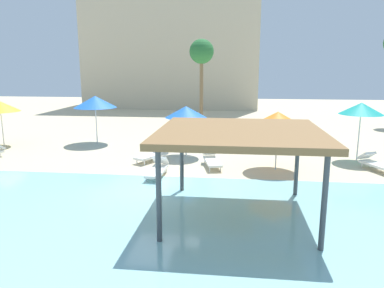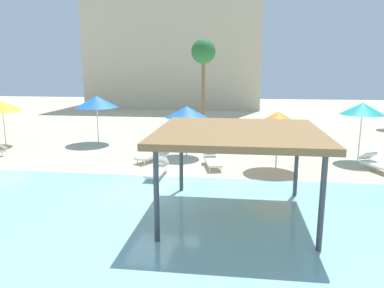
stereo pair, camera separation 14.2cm
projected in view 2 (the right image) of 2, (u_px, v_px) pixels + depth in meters
name	position (u px, v px, depth m)	size (l,w,h in m)	color
ground_plane	(163.00, 189.00, 13.42)	(80.00, 80.00, 0.00)	beige
lagoon_water	(116.00, 263.00, 8.32)	(44.00, 13.50, 0.04)	#8CC6CC
shade_pavilion	(239.00, 135.00, 10.55)	(4.67, 4.67, 2.63)	#42474C
beach_umbrella_teal_2	(363.00, 109.00, 17.02)	(2.00, 2.00, 2.76)	silver
beach_umbrella_orange_4	(278.00, 119.00, 15.57)	(2.28, 2.28, 2.53)	silver
beach_umbrella_blue_5	(96.00, 102.00, 21.12)	(2.44, 2.44, 2.76)	silver
beach_umbrella_blue_6	(187.00, 112.00, 18.06)	(2.06, 2.06, 2.50)	silver
beach_umbrella_yellow_7	(2.00, 106.00, 20.54)	(2.11, 2.11, 2.53)	silver
lounge_chair_0	(377.00, 164.00, 15.71)	(1.33, 1.97, 0.74)	white
lounge_chair_1	(212.00, 159.00, 16.47)	(1.01, 1.98, 0.74)	white
lounge_chair_3	(154.00, 154.00, 17.51)	(1.46, 1.94, 0.74)	white
lounge_chair_6	(158.00, 168.00, 14.96)	(0.63, 1.90, 0.74)	white
palm_tree_1	(203.00, 54.00, 28.45)	(1.90, 1.90, 6.52)	brown
hotel_block_0	(177.00, 43.00, 41.58)	(18.55, 9.61, 14.10)	beige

